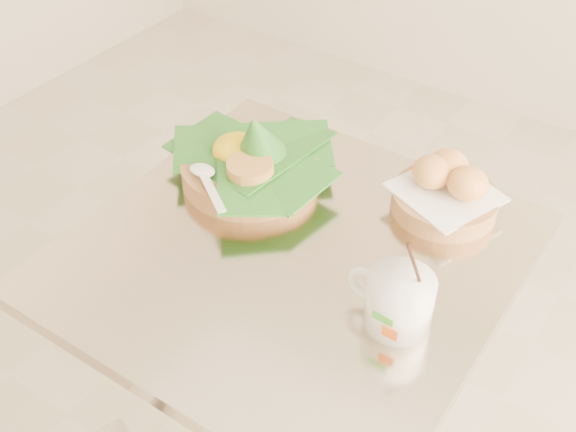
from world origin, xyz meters
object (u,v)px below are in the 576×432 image
Objects in this scene: rice_basket at (249,161)px; coffee_mug at (398,299)px; cafe_table at (291,335)px; bread_basket at (446,190)px.

coffee_mug is at bearing -22.18° from rice_basket.
cafe_table is 3.66× the size of bread_basket.
coffee_mug reaches higher than rice_basket.
rice_basket is 0.42m from coffee_mug.
rice_basket is at bearing 145.81° from cafe_table.
bread_basket is (0.16, 0.25, 0.26)m from cafe_table.
rice_basket is 1.57× the size of bread_basket.
cafe_table is 4.29× the size of coffee_mug.
rice_basket is 1.83× the size of coffee_mug.
cafe_table is 0.34m from rice_basket.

